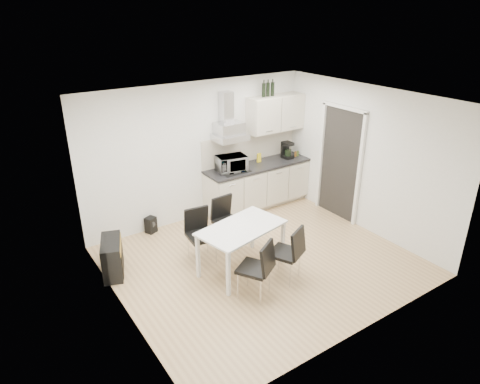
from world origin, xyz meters
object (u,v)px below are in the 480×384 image
at_px(chair_near_left, 254,269).
at_px(floor_speaker, 151,225).
at_px(chair_near_right, 285,253).
at_px(kitchenette, 258,168).
at_px(dining_table, 242,232).
at_px(chair_far_left, 202,237).
at_px(chair_far_right, 228,223).
at_px(guitar_amp, 112,257).

bearing_deg(chair_near_left, floor_speaker, 69.39).
bearing_deg(chair_near_right, kitchenette, 36.78).
xyz_separation_m(kitchenette, chair_near_left, (-1.80, -2.38, -0.39)).
xyz_separation_m(dining_table, chair_near_left, (-0.22, -0.64, -0.22)).
bearing_deg(chair_near_left, chair_far_left, 66.63).
xyz_separation_m(chair_far_left, chair_far_right, (0.60, 0.15, 0.00)).
relative_size(chair_far_left, floor_speaker, 2.97).
bearing_deg(chair_near_right, floor_speaker, 87.76).
distance_m(chair_far_right, chair_near_left, 1.42).
bearing_deg(chair_far_right, kitchenette, -146.64).
height_order(dining_table, chair_near_left, chair_near_left).
bearing_deg(kitchenette, chair_far_right, -142.84).
distance_m(chair_far_left, chair_far_right, 0.62).
xyz_separation_m(chair_far_right, floor_speaker, (-0.91, 1.20, -0.29)).
relative_size(kitchenette, dining_table, 1.75).
xyz_separation_m(dining_table, chair_near_right, (0.39, -0.57, -0.22)).
bearing_deg(kitchenette, floor_speaker, 175.85).
xyz_separation_m(kitchenette, chair_far_left, (-1.97, -1.18, -0.39)).
bearing_deg(dining_table, guitar_amp, 136.87).
distance_m(chair_near_left, floor_speaker, 2.61).
height_order(chair_near_left, guitar_amp, chair_near_left).
bearing_deg(chair_far_left, chair_far_right, -160.18).
height_order(chair_near_left, floor_speaker, chair_near_left).
height_order(chair_far_right, chair_near_right, same).
bearing_deg(floor_speaker, chair_near_right, -90.60).
bearing_deg(chair_near_right, chair_far_left, 98.72).
xyz_separation_m(chair_far_right, chair_near_left, (-0.43, -1.35, 0.00)).
bearing_deg(chair_far_left, kitchenette, -142.88).
distance_m(chair_far_left, chair_near_left, 1.21).
distance_m(chair_near_right, floor_speaker, 2.72).
height_order(chair_far_left, chair_near_right, same).
height_order(kitchenette, chair_far_left, kitchenette).
distance_m(kitchenette, dining_table, 2.36).
bearing_deg(chair_near_right, chair_far_right, 72.10).
bearing_deg(chair_far_left, floor_speaker, -70.98).
bearing_deg(guitar_amp, kitchenette, 32.23).
height_order(kitchenette, chair_far_right, kitchenette).
distance_m(chair_near_right, guitar_amp, 2.63).
bearing_deg(kitchenette, chair_far_left, -148.96).
bearing_deg(kitchenette, chair_near_right, -117.21).
height_order(kitchenette, guitar_amp, kitchenette).
relative_size(chair_far_left, chair_near_right, 1.00).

